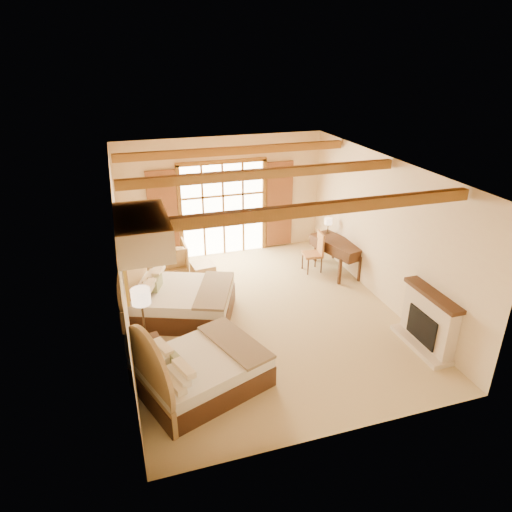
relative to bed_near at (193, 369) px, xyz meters
name	(u,v)px	position (x,y,z in m)	size (l,w,h in m)	color
floor	(263,314)	(1.82, 1.86, -0.39)	(7.00, 7.00, 0.00)	tan
wall_back	(222,197)	(1.82, 5.36, 1.21)	(5.50, 5.50, 0.00)	beige
wall_left	(122,264)	(-0.93, 1.86, 1.21)	(7.00, 7.00, 0.00)	beige
wall_right	(384,231)	(4.57, 1.86, 1.21)	(7.00, 7.00, 0.00)	beige
ceiling	(264,167)	(1.82, 1.86, 2.81)	(7.00, 7.00, 0.00)	#AC6636
ceiling_beams	(264,174)	(1.82, 1.86, 2.69)	(5.39, 4.60, 0.18)	brown
french_doors	(223,210)	(1.82, 5.30, 0.86)	(3.95, 0.08, 2.60)	white
fireplace	(428,323)	(4.42, -0.14, 0.12)	(0.46, 1.40, 1.16)	beige
painting	(125,274)	(-0.88, 1.11, 1.36)	(0.06, 0.95, 0.75)	gold
canopy_valance	(142,231)	(-0.58, -0.14, 2.56)	(0.70, 1.40, 0.45)	beige
bed_near	(193,369)	(0.00, 0.00, 0.00)	(2.47, 2.09, 1.30)	#452213
bed_far	(174,299)	(0.01, 2.36, 0.03)	(2.66, 2.25, 1.39)	#452213
nightstand	(149,355)	(-0.66, 0.76, -0.11)	(0.48, 0.48, 0.57)	#452213
floor_lamp	(141,301)	(-0.68, 0.88, 0.91)	(0.33, 0.33, 1.54)	#342416
armchair	(170,257)	(0.22, 4.58, -0.01)	(0.82, 0.85, 0.77)	#AC874D
ottoman	(203,271)	(0.94, 3.94, -0.20)	(0.53, 0.53, 0.39)	tan
desk	(337,255)	(4.29, 3.35, 0.04)	(1.04, 1.64, 0.82)	#452213
desk_chair	(313,259)	(3.70, 3.51, -0.07)	(0.50, 0.50, 1.04)	#A57539
desk_lamp	(328,222)	(4.29, 3.94, 0.73)	(0.20, 0.20, 0.40)	#342416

